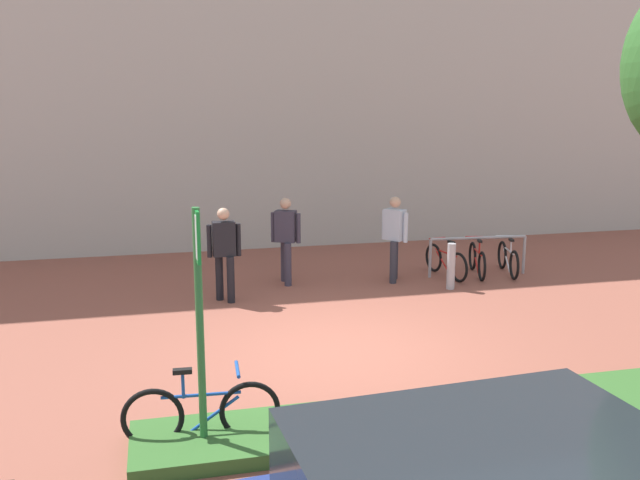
{
  "coord_description": "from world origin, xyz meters",
  "views": [
    {
      "loc": [
        -2.55,
        -9.22,
        3.62
      ],
      "look_at": [
        0.05,
        1.57,
        1.34
      ],
      "focal_mm": 38.76,
      "sensor_mm": 36.0,
      "label": 1
    }
  ],
  "objects_px": {
    "bike_rack_cluster": "(477,259)",
    "person_suited_navy": "(224,248)",
    "bollard_steel": "(451,266)",
    "person_shirt_white": "(395,233)",
    "bike_at_sign": "(202,413)",
    "parking_sign_post": "(199,296)",
    "person_suited_dark": "(286,235)"
  },
  "relations": [
    {
      "from": "parking_sign_post",
      "to": "person_suited_navy",
      "type": "xyz_separation_m",
      "value": [
        0.78,
        5.42,
        -0.7
      ]
    },
    {
      "from": "bike_at_sign",
      "to": "person_suited_navy",
      "type": "distance_m",
      "value": 5.35
    },
    {
      "from": "parking_sign_post",
      "to": "bike_rack_cluster",
      "type": "height_order",
      "value": "parking_sign_post"
    },
    {
      "from": "person_suited_dark",
      "to": "person_suited_navy",
      "type": "relative_size",
      "value": 1.0
    },
    {
      "from": "bike_at_sign",
      "to": "person_shirt_white",
      "type": "xyz_separation_m",
      "value": [
        4.24,
        5.89,
        0.63
      ]
    },
    {
      "from": "bike_rack_cluster",
      "to": "parking_sign_post",
      "type": "bearing_deg",
      "value": -135.02
    },
    {
      "from": "parking_sign_post",
      "to": "bollard_steel",
      "type": "bearing_deg",
      "value": 45.63
    },
    {
      "from": "bike_rack_cluster",
      "to": "person_suited_navy",
      "type": "distance_m",
      "value": 5.38
    },
    {
      "from": "bollard_steel",
      "to": "person_suited_navy",
      "type": "height_order",
      "value": "person_suited_navy"
    },
    {
      "from": "parking_sign_post",
      "to": "person_suited_dark",
      "type": "xyz_separation_m",
      "value": [
        2.09,
        6.38,
        -0.7
      ]
    },
    {
      "from": "bike_at_sign",
      "to": "person_suited_dark",
      "type": "bearing_deg",
      "value": 71.38
    },
    {
      "from": "bike_rack_cluster",
      "to": "person_shirt_white",
      "type": "height_order",
      "value": "person_shirt_white"
    },
    {
      "from": "bike_rack_cluster",
      "to": "person_suited_navy",
      "type": "height_order",
      "value": "person_suited_navy"
    },
    {
      "from": "bike_at_sign",
      "to": "person_shirt_white",
      "type": "distance_m",
      "value": 7.28
    },
    {
      "from": "parking_sign_post",
      "to": "person_suited_navy",
      "type": "distance_m",
      "value": 5.52
    },
    {
      "from": "bike_rack_cluster",
      "to": "bollard_steel",
      "type": "distance_m",
      "value": 1.3
    },
    {
      "from": "person_shirt_white",
      "to": "bike_rack_cluster",
      "type": "bearing_deg",
      "value": 0.81
    },
    {
      "from": "bike_at_sign",
      "to": "person_suited_dark",
      "type": "relative_size",
      "value": 0.98
    },
    {
      "from": "bollard_steel",
      "to": "person_suited_navy",
      "type": "relative_size",
      "value": 0.52
    },
    {
      "from": "parking_sign_post",
      "to": "bike_at_sign",
      "type": "xyz_separation_m",
      "value": [
        -0.0,
        0.17,
        -1.33
      ]
    },
    {
      "from": "person_shirt_white",
      "to": "person_suited_navy",
      "type": "bearing_deg",
      "value": -169.61
    },
    {
      "from": "bike_at_sign",
      "to": "person_suited_dark",
      "type": "height_order",
      "value": "person_suited_dark"
    },
    {
      "from": "bollard_steel",
      "to": "person_shirt_white",
      "type": "xyz_separation_m",
      "value": [
        -0.87,
        0.83,
        0.53
      ]
    },
    {
      "from": "person_suited_dark",
      "to": "parking_sign_post",
      "type": "bearing_deg",
      "value": -108.15
    },
    {
      "from": "person_shirt_white",
      "to": "bike_at_sign",
      "type": "bearing_deg",
      "value": -125.78
    },
    {
      "from": "bike_at_sign",
      "to": "bike_rack_cluster",
      "type": "relative_size",
      "value": 0.8
    },
    {
      "from": "bike_rack_cluster",
      "to": "bollard_steel",
      "type": "height_order",
      "value": "bollard_steel"
    },
    {
      "from": "parking_sign_post",
      "to": "bollard_steel",
      "type": "height_order",
      "value": "parking_sign_post"
    },
    {
      "from": "person_suited_navy",
      "to": "person_suited_dark",
      "type": "bearing_deg",
      "value": 36.32
    },
    {
      "from": "parking_sign_post",
      "to": "bike_at_sign",
      "type": "relative_size",
      "value": 1.54
    },
    {
      "from": "person_suited_dark",
      "to": "person_suited_navy",
      "type": "height_order",
      "value": "same"
    },
    {
      "from": "bollard_steel",
      "to": "bike_at_sign",
      "type": "bearing_deg",
      "value": -135.3
    }
  ]
}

